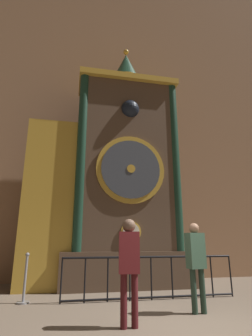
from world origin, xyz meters
The scene contains 7 objects.
ground_plane centered at (0.00, 0.00, 0.00)m, with size 28.00×28.00×0.00m, color brown.
cathedral_back_wall centered at (-0.09, 5.64, 7.08)m, with size 24.00×0.32×14.18m.
clock_tower centered at (-0.73, 4.19, 3.31)m, with size 5.11×1.76×8.42m.
railing_fence centered at (-0.03, 2.29, 0.54)m, with size 4.18×0.05×0.97m.
visitor_near centered at (-0.97, 0.40, 1.02)m, with size 0.37×0.27×1.69m.
visitor_far centered at (0.50, 0.97, 1.00)m, with size 0.37×0.27×1.67m.
stanchion_post centered at (-2.90, 2.52, 0.35)m, with size 0.28×0.28×1.06m.
Camera 1 is at (-1.94, -4.11, 1.32)m, focal length 28.00 mm.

